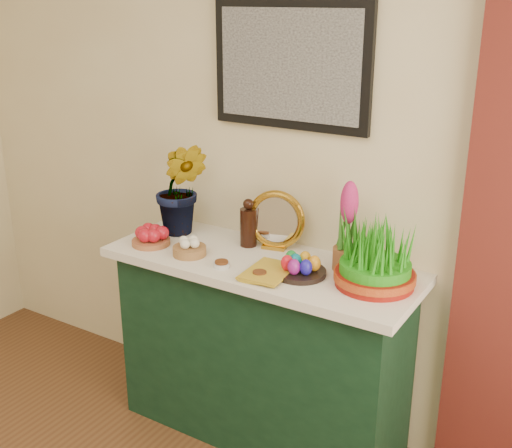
{
  "coord_description": "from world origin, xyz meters",
  "views": [
    {
      "loc": [
        1.35,
        -0.2,
        1.98
      ],
      "look_at": [
        0.01,
        1.95,
        1.07
      ],
      "focal_mm": 45.0,
      "sensor_mm": 36.0,
      "label": 1
    }
  ],
  "objects_px": {
    "book": "(249,267)",
    "mirror": "(276,221)",
    "wheatgrass_sabzeh": "(376,258)",
    "sideboard": "(262,352)",
    "hyacinth_green": "(181,173)"
  },
  "relations": [
    {
      "from": "book",
      "to": "mirror",
      "type": "bearing_deg",
      "value": 94.57
    },
    {
      "from": "mirror",
      "to": "sideboard",
      "type": "bearing_deg",
      "value": -82.71
    },
    {
      "from": "wheatgrass_sabzeh",
      "to": "mirror",
      "type": "bearing_deg",
      "value": 165.29
    },
    {
      "from": "mirror",
      "to": "book",
      "type": "bearing_deg",
      "value": -82.22
    },
    {
      "from": "sideboard",
      "to": "hyacinth_green",
      "type": "relative_size",
      "value": 2.17
    },
    {
      "from": "hyacinth_green",
      "to": "book",
      "type": "xyz_separation_m",
      "value": [
        0.51,
        -0.21,
        -0.28
      ]
    },
    {
      "from": "hyacinth_green",
      "to": "book",
      "type": "height_order",
      "value": "hyacinth_green"
    },
    {
      "from": "mirror",
      "to": "book",
      "type": "xyz_separation_m",
      "value": [
        0.04,
        -0.29,
        -0.11
      ]
    },
    {
      "from": "mirror",
      "to": "wheatgrass_sabzeh",
      "type": "xyz_separation_m",
      "value": [
        0.53,
        -0.14,
        -0.01
      ]
    },
    {
      "from": "wheatgrass_sabzeh",
      "to": "book",
      "type": "bearing_deg",
      "value": -163.64
    },
    {
      "from": "sideboard",
      "to": "mirror",
      "type": "distance_m",
      "value": 0.62
    },
    {
      "from": "sideboard",
      "to": "hyacinth_green",
      "type": "distance_m",
      "value": 0.91
    },
    {
      "from": "sideboard",
      "to": "wheatgrass_sabzeh",
      "type": "relative_size",
      "value": 4.0
    },
    {
      "from": "sideboard",
      "to": "mirror",
      "type": "height_order",
      "value": "mirror"
    },
    {
      "from": "hyacinth_green",
      "to": "sideboard",
      "type": "bearing_deg",
      "value": -31.89
    }
  ]
}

